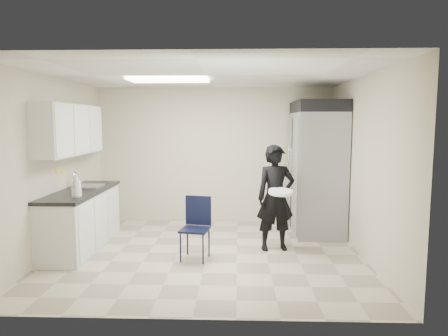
{
  "coord_description": "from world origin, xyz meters",
  "views": [
    {
      "loc": [
        0.44,
        -5.73,
        1.94
      ],
      "look_at": [
        0.24,
        0.2,
        1.26
      ],
      "focal_mm": 32.0,
      "sensor_mm": 36.0,
      "label": 1
    }
  ],
  "objects_px": {
    "folding_chair": "(195,230)",
    "lower_counter": "(82,221)",
    "man_tuxedo": "(276,198)",
    "commercial_fridge": "(316,173)"
  },
  "relations": [
    {
      "from": "commercial_fridge",
      "to": "folding_chair",
      "type": "height_order",
      "value": "commercial_fridge"
    },
    {
      "from": "lower_counter",
      "to": "commercial_fridge",
      "type": "height_order",
      "value": "commercial_fridge"
    },
    {
      "from": "lower_counter",
      "to": "commercial_fridge",
      "type": "distance_m",
      "value": 3.98
    },
    {
      "from": "lower_counter",
      "to": "man_tuxedo",
      "type": "xyz_separation_m",
      "value": [
        2.97,
        0.03,
        0.37
      ]
    },
    {
      "from": "man_tuxedo",
      "to": "folding_chair",
      "type": "bearing_deg",
      "value": -168.15
    },
    {
      "from": "lower_counter",
      "to": "man_tuxedo",
      "type": "relative_size",
      "value": 1.19
    },
    {
      "from": "folding_chair",
      "to": "lower_counter",
      "type": "bearing_deg",
      "value": 176.16
    },
    {
      "from": "commercial_fridge",
      "to": "man_tuxedo",
      "type": "height_order",
      "value": "commercial_fridge"
    },
    {
      "from": "folding_chair",
      "to": "man_tuxedo",
      "type": "bearing_deg",
      "value": 32.99
    },
    {
      "from": "lower_counter",
      "to": "commercial_fridge",
      "type": "bearing_deg",
      "value": 15.88
    }
  ]
}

